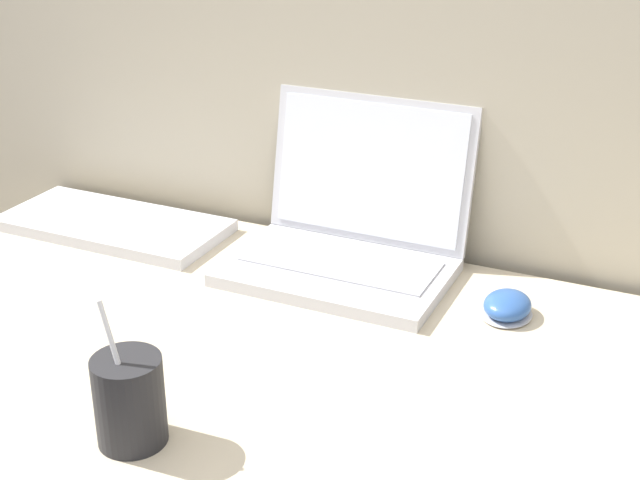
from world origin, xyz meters
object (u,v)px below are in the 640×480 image
(laptop, at_px, (350,231))
(drink_cup, at_px, (129,399))
(external_keyboard, at_px, (114,225))
(computer_mouse, at_px, (507,306))

(laptop, xyz_separation_m, drink_cup, (-0.04, -0.52, -0.00))
(drink_cup, bearing_deg, external_keyboard, 128.82)
(external_keyboard, bearing_deg, computer_mouse, -1.28)
(drink_cup, xyz_separation_m, external_keyboard, (-0.38, 0.48, -0.04))
(external_keyboard, bearing_deg, drink_cup, -51.18)
(drink_cup, distance_m, external_keyboard, 0.61)
(drink_cup, height_order, computer_mouse, drink_cup)
(drink_cup, bearing_deg, computer_mouse, 56.02)
(computer_mouse, relative_size, external_keyboard, 0.22)
(drink_cup, height_order, external_keyboard, drink_cup)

